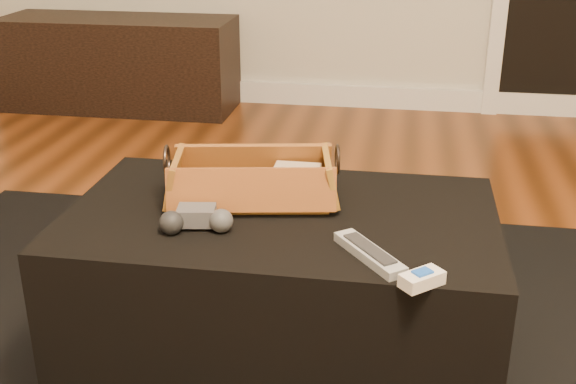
% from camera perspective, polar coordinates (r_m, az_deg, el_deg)
% --- Properties ---
extents(baseboard, '(5.00, 0.04, 0.12)m').
position_cam_1_polar(baseboard, '(4.12, 3.71, 7.63)').
color(baseboard, white).
rests_on(baseboard, floor).
extents(media_cabinet, '(1.26, 0.45, 0.50)m').
position_cam_1_polar(media_cabinet, '(4.15, -13.17, 9.87)').
color(media_cabinet, black).
rests_on(media_cabinet, floor).
extents(area_rug, '(2.60, 2.00, 0.01)m').
position_cam_1_polar(area_rug, '(1.86, -0.78, -14.29)').
color(area_rug, black).
rests_on(area_rug, floor).
extents(ottoman, '(1.00, 0.60, 0.42)m').
position_cam_1_polar(ottoman, '(1.78, -0.53, -7.76)').
color(ottoman, black).
rests_on(ottoman, area_rug).
extents(tv_remote, '(0.22, 0.11, 0.02)m').
position_cam_1_polar(tv_remote, '(1.72, -3.49, -0.12)').
color(tv_remote, black).
rests_on(tv_remote, wicker_basket).
extents(cloth_bundle, '(0.11, 0.08, 0.06)m').
position_cam_1_polar(cloth_bundle, '(1.76, 0.72, 1.06)').
color(cloth_bundle, tan).
rests_on(cloth_bundle, wicker_basket).
extents(wicker_basket, '(0.44, 0.28, 0.14)m').
position_cam_1_polar(wicker_basket, '(1.73, -2.81, 0.76)').
color(wicker_basket, olive).
rests_on(wicker_basket, ottoman).
extents(game_controller, '(0.17, 0.11, 0.05)m').
position_cam_1_polar(game_controller, '(1.60, -7.25, -2.15)').
color(game_controller, '#404043').
rests_on(game_controller, ottoman).
extents(silver_remote, '(0.16, 0.19, 0.02)m').
position_cam_1_polar(silver_remote, '(1.48, 6.45, -4.82)').
color(silver_remote, '#A4A7AC').
rests_on(silver_remote, ottoman).
extents(cream_gadget, '(0.09, 0.09, 0.03)m').
position_cam_1_polar(cream_gadget, '(1.40, 10.53, -6.76)').
color(cream_gadget, beige).
rests_on(cream_gadget, ottoman).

